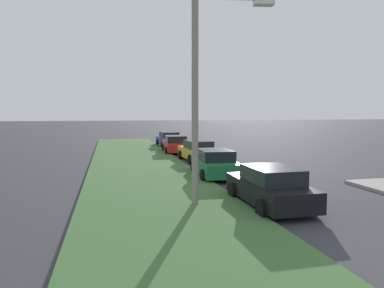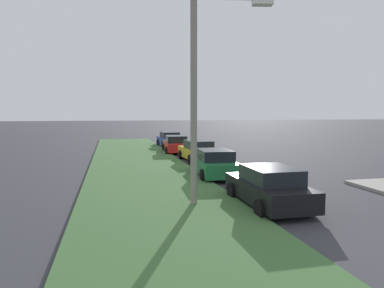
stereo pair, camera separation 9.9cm
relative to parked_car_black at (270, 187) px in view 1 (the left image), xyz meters
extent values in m
cube|color=#3D6633|center=(3.11, 3.82, -0.66)|extent=(60.00, 6.00, 0.12)
cube|color=black|center=(0.05, 0.00, -0.15)|extent=(4.30, 1.80, 0.70)
cube|color=black|center=(-0.15, 0.00, 0.48)|extent=(2.20, 1.60, 0.55)
cylinder|color=black|center=(1.40, 0.90, -0.40)|extent=(0.64, 0.22, 0.64)
cylinder|color=black|center=(1.40, -0.90, -0.40)|extent=(0.64, 0.22, 0.64)
cylinder|color=black|center=(-1.30, 0.90, -0.40)|extent=(0.64, 0.22, 0.64)
cylinder|color=black|center=(-1.30, -0.90, -0.40)|extent=(0.64, 0.22, 0.64)
cube|color=#1E6B38|center=(6.16, 0.19, -0.15)|extent=(4.40, 2.05, 0.70)
cube|color=black|center=(5.96, 0.20, 0.48)|extent=(2.29, 1.73, 0.55)
cylinder|color=black|center=(7.56, 1.01, -0.40)|extent=(0.65, 0.26, 0.64)
cylinder|color=black|center=(7.45, -0.79, -0.40)|extent=(0.65, 0.26, 0.64)
cylinder|color=black|center=(4.86, 1.17, -0.40)|extent=(0.65, 0.26, 0.64)
cylinder|color=black|center=(4.76, -0.63, -0.40)|extent=(0.65, 0.26, 0.64)
cube|color=gold|center=(12.27, -0.43, -0.15)|extent=(4.38, 2.00, 0.70)
cube|color=black|center=(12.07, -0.44, 0.48)|extent=(2.27, 1.70, 0.55)
cylinder|color=black|center=(13.58, 0.53, -0.40)|extent=(0.65, 0.25, 0.64)
cylinder|color=black|center=(13.66, -1.27, -0.40)|extent=(0.65, 0.25, 0.64)
cylinder|color=black|center=(10.88, 0.41, -0.40)|extent=(0.65, 0.25, 0.64)
cylinder|color=black|center=(10.96, -1.39, -0.40)|extent=(0.65, 0.25, 0.64)
cube|color=red|center=(17.69, 0.13, -0.15)|extent=(4.39, 2.04, 0.70)
cube|color=black|center=(17.49, 0.14, 0.48)|extent=(2.29, 1.72, 0.55)
cylinder|color=black|center=(19.09, 0.95, -0.40)|extent=(0.65, 0.26, 0.64)
cylinder|color=black|center=(18.99, -0.85, -0.40)|extent=(0.65, 0.26, 0.64)
cylinder|color=black|center=(16.39, 1.10, -0.40)|extent=(0.65, 0.26, 0.64)
cylinder|color=black|center=(16.29, -0.69, -0.40)|extent=(0.65, 0.26, 0.64)
cube|color=#23389E|center=(23.41, -0.27, -0.15)|extent=(4.39, 2.02, 0.70)
cube|color=black|center=(23.21, -0.28, 0.48)|extent=(2.28, 1.71, 0.55)
cylinder|color=black|center=(24.71, 0.70, -0.40)|extent=(0.65, 0.25, 0.64)
cylinder|color=black|center=(24.81, -1.10, -0.40)|extent=(0.65, 0.25, 0.64)
cylinder|color=black|center=(22.02, 0.56, -0.40)|extent=(0.65, 0.25, 0.64)
cylinder|color=black|center=(22.11, -1.24, -0.40)|extent=(0.65, 0.25, 0.64)
cylinder|color=gray|center=(0.59, 2.65, 3.03)|extent=(0.24, 0.24, 7.50)
cube|color=silver|center=(0.18, 0.28, 6.53)|extent=(0.48, 0.75, 0.24)
camera|label=1|loc=(-11.46, 5.64, 2.68)|focal=32.75mm
camera|label=2|loc=(-11.49, 5.54, 2.68)|focal=32.75mm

